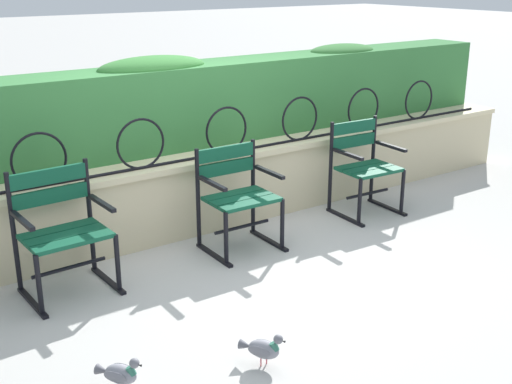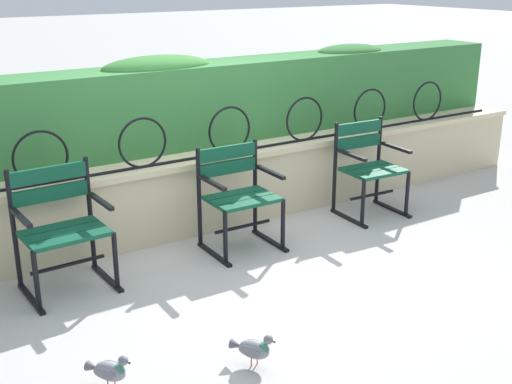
% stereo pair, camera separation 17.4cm
% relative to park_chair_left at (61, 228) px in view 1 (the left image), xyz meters
% --- Properties ---
extents(ground_plane, '(60.00, 60.00, 0.00)m').
position_rel_park_chair_left_xyz_m(ground_plane, '(1.44, -0.46, -0.47)').
color(ground_plane, '#B7B5AF').
extents(stone_wall, '(7.63, 0.41, 0.66)m').
position_rel_park_chair_left_xyz_m(stone_wall, '(1.44, 0.48, -0.14)').
color(stone_wall, beige).
rests_on(stone_wall, ground).
extents(iron_arch_fence, '(7.09, 0.02, 0.42)m').
position_rel_park_chair_left_xyz_m(iron_arch_fence, '(1.26, 0.41, 0.38)').
color(iron_arch_fence, black).
rests_on(iron_arch_fence, stone_wall).
extents(hedge_row, '(7.48, 0.52, 0.86)m').
position_rel_park_chair_left_xyz_m(hedge_row, '(1.39, 0.92, 0.58)').
color(hedge_row, '#387A3D').
rests_on(hedge_row, stone_wall).
extents(park_chair_left, '(0.62, 0.54, 0.90)m').
position_rel_park_chair_left_xyz_m(park_chair_left, '(0.00, 0.00, 0.00)').
color(park_chair_left, '#0F4C33').
rests_on(park_chair_left, ground).
extents(park_chair_centre, '(0.59, 0.53, 0.84)m').
position_rel_park_chair_left_xyz_m(park_chair_centre, '(1.44, -0.06, -0.01)').
color(park_chair_centre, '#0F4C33').
rests_on(park_chair_centre, ground).
extents(park_chair_right, '(0.59, 0.55, 0.87)m').
position_rel_park_chair_left_xyz_m(park_chair_right, '(2.87, -0.04, -0.01)').
color(park_chair_right, '#0F4C33').
rests_on(park_chair_right, ground).
extents(pigeon_near_chairs, '(0.19, 0.27, 0.22)m').
position_rel_park_chair_left_xyz_m(pigeon_near_chairs, '(0.60, -1.60, -0.36)').
color(pigeon_near_chairs, gray).
rests_on(pigeon_near_chairs, ground).
extents(pigeon_far_side, '(0.21, 0.26, 0.22)m').
position_rel_park_chair_left_xyz_m(pigeon_far_side, '(-0.18, -1.35, -0.36)').
color(pigeon_far_side, gray).
rests_on(pigeon_far_side, ground).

